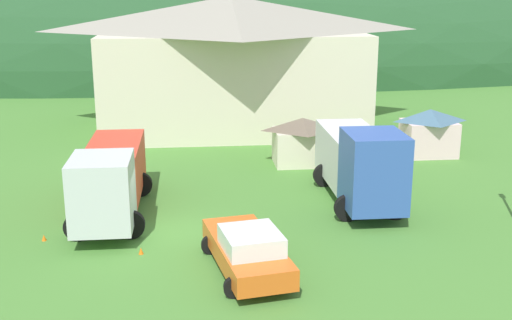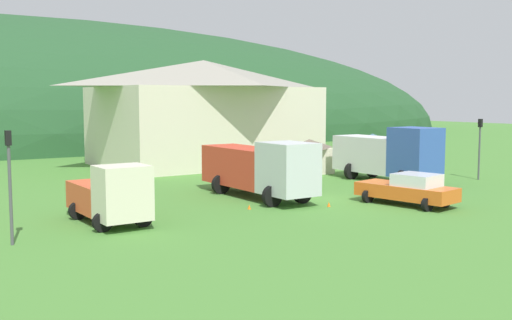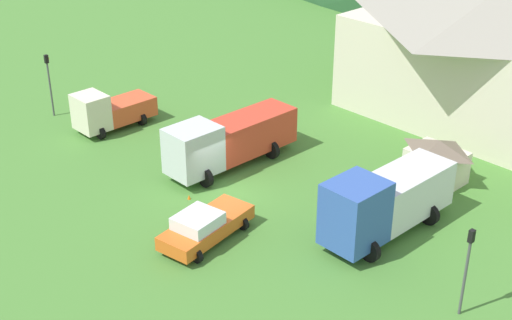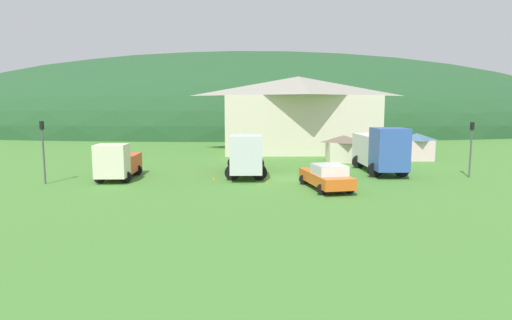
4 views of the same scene
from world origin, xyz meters
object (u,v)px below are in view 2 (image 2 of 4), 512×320
Objects in this scene: traffic_light_west at (10,175)px; traffic_cone_near_pickup at (329,207)px; tow_truck_silver at (260,167)px; traffic_light_east at (480,142)px; depot_building at (204,111)px; box_truck_blue at (389,153)px; traffic_cone_mid_row at (249,209)px; play_shed_cream at (309,156)px; play_shed_pink at (372,149)px; service_pickup_orange at (408,189)px; light_truck_cream at (111,195)px.

traffic_cone_near_pickup is at bearing -1.57° from traffic_light_west.
traffic_light_east reaches higher than tow_truck_silver.
depot_building is 2.28× the size of box_truck_blue.
traffic_cone_mid_row is at bearing -76.33° from box_truck_blue.
traffic_light_east is 15.54m from traffic_cone_near_pickup.
play_shed_pink is (7.40, 1.04, 0.06)m from play_shed_cream.
traffic_light_east reaches higher than play_shed_cream.
box_truck_blue reaches higher than service_pickup_orange.
service_pickup_orange is (-4.15, -13.23, -0.47)m from play_shed_cream.
tow_truck_silver reaches higher than traffic_cone_near_pickup.
traffic_light_west reaches higher than service_pickup_orange.
play_shed_pink is 10.17m from traffic_light_east.
play_shed_cream is 6.76m from box_truck_blue.
traffic_cone_mid_row is (-12.94, -3.06, -1.89)m from box_truck_blue.
light_truck_cream is at bearing 177.14° from traffic_cone_mid_row.
depot_building is at bearing 139.02° from play_shed_pink.
traffic_light_west is 11.76m from traffic_cone_mid_row.
traffic_cone_near_pickup is (-15.17, -2.24, -2.52)m from traffic_light_east.
service_pickup_orange is (14.34, -3.93, -0.46)m from light_truck_cream.
traffic_cone_near_pickup is at bearing -62.52° from box_truck_blue.
service_pickup_orange is 1.31× the size of traffic_light_east.
traffic_light_west is 9.16× the size of traffic_cone_mid_row.
play_shed_cream is at bearing 39.86° from traffic_cone_mid_row.
play_shed_cream is at bearing 152.51° from service_pickup_orange.
tow_truck_silver reaches higher than service_pickup_orange.
play_shed_cream is 1.05× the size of play_shed_pink.
light_truck_cream reaches higher than traffic_cone_near_pickup.
traffic_light_west reaches higher than play_shed_cream.
depot_building is 11.06m from play_shed_cream.
play_shed_pink is 0.39× the size of box_truck_blue.
service_pickup_orange is at bearing -7.11° from traffic_light_west.
play_shed_pink is 18.61m from tow_truck_silver.
depot_building is 25.01m from light_truck_cream.
service_pickup_orange is 19.04m from traffic_light_west.
tow_truck_silver is at bearing -153.56° from play_shed_pink.
play_shed_cream is 7.47m from play_shed_pink.
traffic_light_west is (-30.36, -11.92, 1.26)m from play_shed_pink.
play_shed_pink is at bearing 130.94° from service_pickup_orange.
box_truck_blue is at bearing 97.46° from light_truck_cream.
box_truck_blue reaches higher than play_shed_cream.
light_truck_cream is at bearing 169.39° from traffic_cone_near_pickup.
light_truck_cream is at bearing -153.29° from play_shed_cream.
play_shed_pink is 6.53× the size of traffic_cone_mid_row.
box_truck_blue is at bearing -128.28° from play_shed_pink.
traffic_cone_near_pickup is (15.13, -0.42, -2.62)m from traffic_light_west.
depot_building is at bearing 106.89° from play_shed_cream.
play_shed_cream is 11.73m from traffic_light_east.
traffic_light_east is 8.78× the size of traffic_cone_mid_row.
play_shed_cream is 0.78× the size of traffic_light_east.
traffic_cone_mid_row is (-18.96, -10.69, -1.36)m from play_shed_pink.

